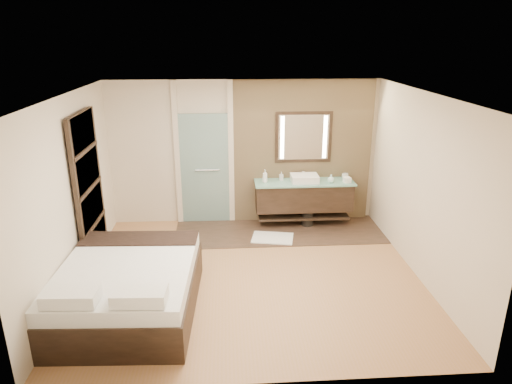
{
  "coord_description": "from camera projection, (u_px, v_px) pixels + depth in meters",
  "views": [
    {
      "loc": [
        -0.33,
        -6.09,
        3.46
      ],
      "look_at": [
        0.11,
        0.6,
        1.13
      ],
      "focal_mm": 32.0,
      "sensor_mm": 36.0,
      "label": 1
    }
  ],
  "objects": [
    {
      "name": "tile_strip",
      "position": [
        279.0,
        231.0,
        8.44
      ],
      "size": [
        3.8,
        1.3,
        0.01
      ],
      "primitive_type": "cube",
      "color": "#31261B",
      "rests_on": "floor"
    },
    {
      "name": "waste_bin",
      "position": [
        307.0,
        219.0,
        8.66
      ],
      "size": [
        0.23,
        0.23,
        0.28
      ],
      "primitive_type": "cylinder",
      "rotation": [
        0.0,
        0.0,
        0.01
      ],
      "color": "black",
      "rests_on": "floor"
    },
    {
      "name": "frosted_door",
      "position": [
        205.0,
        165.0,
        8.55
      ],
      "size": [
        1.1,
        0.12,
        2.7
      ],
      "color": "silver",
      "rests_on": "floor"
    },
    {
      "name": "soap_bottle_c",
      "position": [
        331.0,
        179.0,
        8.39
      ],
      "size": [
        0.15,
        0.15,
        0.16
      ],
      "primitive_type": "imported",
      "rotation": [
        0.0,
        0.0,
        0.25
      ],
      "color": "silver",
      "rests_on": "vanity"
    },
    {
      "name": "bath_mat",
      "position": [
        273.0,
        238.0,
        8.13
      ],
      "size": [
        0.8,
        0.63,
        0.02
      ],
      "primitive_type": "cube",
      "rotation": [
        0.0,
        0.0,
        -0.2
      ],
      "color": "white",
      "rests_on": "floor"
    },
    {
      "name": "vanity",
      "position": [
        304.0,
        196.0,
        8.58
      ],
      "size": [
        1.85,
        0.55,
        0.88
      ],
      "color": "black",
      "rests_on": "stone_wall"
    },
    {
      "name": "shoji_partition",
      "position": [
        89.0,
        191.0,
        6.91
      ],
      "size": [
        0.06,
        1.2,
        2.4
      ],
      "color": "black",
      "rests_on": "floor"
    },
    {
      "name": "soap_bottle_a",
      "position": [
        265.0,
        176.0,
        8.4
      ],
      "size": [
        0.12,
        0.12,
        0.24
      ],
      "primitive_type": "imported",
      "rotation": [
        0.0,
        0.0,
        0.42
      ],
      "color": "white",
      "rests_on": "vanity"
    },
    {
      "name": "mirror_unit",
      "position": [
        304.0,
        137.0,
        8.45
      ],
      "size": [
        1.06,
        0.04,
        0.96
      ],
      "color": "black",
      "rests_on": "stone_wall"
    },
    {
      "name": "soap_bottle_b",
      "position": [
        281.0,
        176.0,
        8.53
      ],
      "size": [
        0.08,
        0.08,
        0.16
      ],
      "primitive_type": "imported",
      "rotation": [
        0.0,
        0.0,
        -0.03
      ],
      "color": "#B2B2B2",
      "rests_on": "vanity"
    },
    {
      "name": "bed",
      "position": [
        128.0,
        288.0,
        5.91
      ],
      "size": [
        1.81,
        2.22,
        0.82
      ],
      "rotation": [
        0.0,
        0.0,
        -0.05
      ],
      "color": "black",
      "rests_on": "floor"
    },
    {
      "name": "floor",
      "position": [
        251.0,
        276.0,
        6.89
      ],
      "size": [
        5.0,
        5.0,
        0.0
      ],
      "primitive_type": "plane",
      "color": "#A77546",
      "rests_on": "ground"
    },
    {
      "name": "cup",
      "position": [
        345.0,
        176.0,
        8.64
      ],
      "size": [
        0.16,
        0.16,
        0.1
      ],
      "primitive_type": "imported",
      "rotation": [
        0.0,
        0.0,
        0.43
      ],
      "color": "white",
      "rests_on": "vanity"
    },
    {
      "name": "tissue_box",
      "position": [
        347.0,
        180.0,
        8.41
      ],
      "size": [
        0.14,
        0.14,
        0.1
      ],
      "primitive_type": "cube",
      "rotation": [
        0.0,
        0.0,
        0.18
      ],
      "color": "white",
      "rests_on": "vanity"
    },
    {
      "name": "stone_wall",
      "position": [
        303.0,
        152.0,
        8.6
      ],
      "size": [
        2.6,
        0.08,
        2.7
      ],
      "primitive_type": "cube",
      "color": "tan",
      "rests_on": "floor"
    }
  ]
}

